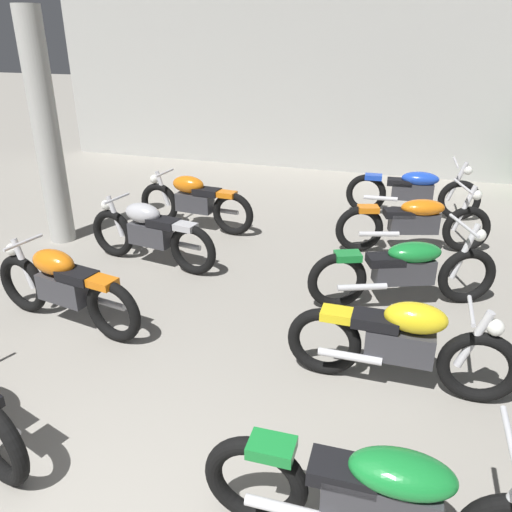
{
  "coord_description": "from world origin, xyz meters",
  "views": [
    {
      "loc": [
        1.6,
        -1.44,
        2.92
      ],
      "look_at": [
        0.0,
        3.65,
        0.55
      ],
      "focal_mm": 36.13,
      "sensor_mm": 36.0,
      "label": 1
    }
  ],
  "objects_px": {
    "support_pillar": "(46,132)",
    "motorcycle_left_row_3": "(194,201)",
    "motorcycle_left_row_2": "(150,232)",
    "motorcycle_left_row_1": "(64,286)",
    "motorcycle_right_row_2": "(405,269)",
    "motorcycle_right_row_0": "(383,496)",
    "motorcycle_right_row_4": "(413,190)",
    "motorcycle_right_row_3": "(415,221)",
    "motorcycle_right_row_1": "(401,342)"
  },
  "relations": [
    {
      "from": "motorcycle_right_row_4",
      "to": "motorcycle_left_row_2",
      "type": "bearing_deg",
      "value": -136.69
    },
    {
      "from": "motorcycle_left_row_3",
      "to": "motorcycle_right_row_2",
      "type": "relative_size",
      "value": 0.96
    },
    {
      "from": "motorcycle_left_row_2",
      "to": "motorcycle_left_row_3",
      "type": "xyz_separation_m",
      "value": [
        0.01,
        1.41,
        0.0
      ]
    },
    {
      "from": "support_pillar",
      "to": "motorcycle_right_row_0",
      "type": "bearing_deg",
      "value": -36.79
    },
    {
      "from": "support_pillar",
      "to": "motorcycle_right_row_2",
      "type": "distance_m",
      "value": 5.12
    },
    {
      "from": "motorcycle_left_row_3",
      "to": "motorcycle_right_row_2",
      "type": "xyz_separation_m",
      "value": [
        3.24,
        -1.55,
        -0.01
      ]
    },
    {
      "from": "motorcycle_left_row_3",
      "to": "motorcycle_right_row_1",
      "type": "distance_m",
      "value": 4.5
    },
    {
      "from": "motorcycle_left_row_1",
      "to": "motorcycle_right_row_4",
      "type": "distance_m",
      "value": 5.78
    },
    {
      "from": "motorcycle_right_row_3",
      "to": "motorcycle_right_row_4",
      "type": "height_order",
      "value": "same"
    },
    {
      "from": "motorcycle_right_row_3",
      "to": "support_pillar",
      "type": "bearing_deg",
      "value": -167.65
    },
    {
      "from": "motorcycle_right_row_0",
      "to": "motorcycle_left_row_1",
      "type": "bearing_deg",
      "value": 153.71
    },
    {
      "from": "support_pillar",
      "to": "motorcycle_right_row_1",
      "type": "xyz_separation_m",
      "value": [
        5.0,
        -2.07,
        -1.14
      ]
    },
    {
      "from": "motorcycle_left_row_3",
      "to": "motorcycle_right_row_1",
      "type": "height_order",
      "value": "same"
    },
    {
      "from": "motorcycle_left_row_1",
      "to": "motorcycle_right_row_3",
      "type": "height_order",
      "value": "motorcycle_right_row_3"
    },
    {
      "from": "motorcycle_right_row_0",
      "to": "motorcycle_left_row_3",
      "type": "bearing_deg",
      "value": 124.57
    },
    {
      "from": "support_pillar",
      "to": "motorcycle_right_row_3",
      "type": "bearing_deg",
      "value": 12.35
    },
    {
      "from": "support_pillar",
      "to": "motorcycle_left_row_2",
      "type": "xyz_separation_m",
      "value": [
        1.71,
        -0.4,
        -1.14
      ]
    },
    {
      "from": "motorcycle_left_row_1",
      "to": "motorcycle_right_row_2",
      "type": "relative_size",
      "value": 0.95
    },
    {
      "from": "support_pillar",
      "to": "motorcycle_right_row_1",
      "type": "height_order",
      "value": "support_pillar"
    },
    {
      "from": "motorcycle_right_row_2",
      "to": "motorcycle_right_row_3",
      "type": "xyz_separation_m",
      "value": [
        0.06,
        1.64,
        0.0
      ]
    },
    {
      "from": "motorcycle_right_row_0",
      "to": "motorcycle_right_row_4",
      "type": "height_order",
      "value": "same"
    },
    {
      "from": "support_pillar",
      "to": "motorcycle_right_row_4",
      "type": "xyz_separation_m",
      "value": [
        4.95,
        2.65,
        -1.15
      ]
    },
    {
      "from": "support_pillar",
      "to": "motorcycle_left_row_3",
      "type": "height_order",
      "value": "support_pillar"
    },
    {
      "from": "support_pillar",
      "to": "motorcycle_left_row_1",
      "type": "distance_m",
      "value": 2.83
    },
    {
      "from": "motorcycle_left_row_1",
      "to": "motorcycle_right_row_1",
      "type": "relative_size",
      "value": 0.99
    },
    {
      "from": "motorcycle_left_row_2",
      "to": "motorcycle_right_row_4",
      "type": "height_order",
      "value": "motorcycle_right_row_4"
    },
    {
      "from": "motorcycle_right_row_1",
      "to": "support_pillar",
      "type": "bearing_deg",
      "value": 157.5
    },
    {
      "from": "motorcycle_left_row_2",
      "to": "motorcycle_right_row_1",
      "type": "bearing_deg",
      "value": -26.9
    },
    {
      "from": "motorcycle_left_row_1",
      "to": "motorcycle_left_row_3",
      "type": "bearing_deg",
      "value": 87.46
    },
    {
      "from": "motorcycle_right_row_3",
      "to": "motorcycle_right_row_1",
      "type": "bearing_deg",
      "value": -90.35
    },
    {
      "from": "motorcycle_right_row_1",
      "to": "motorcycle_left_row_2",
      "type": "bearing_deg",
      "value": 153.1
    },
    {
      "from": "motorcycle_right_row_0",
      "to": "motorcycle_right_row_3",
      "type": "bearing_deg",
      "value": 89.59
    },
    {
      "from": "motorcycle_left_row_2",
      "to": "motorcycle_right_row_3",
      "type": "relative_size",
      "value": 0.93
    },
    {
      "from": "support_pillar",
      "to": "motorcycle_left_row_2",
      "type": "height_order",
      "value": "support_pillar"
    },
    {
      "from": "motorcycle_left_row_3",
      "to": "motorcycle_right_row_3",
      "type": "distance_m",
      "value": 3.3
    },
    {
      "from": "motorcycle_right_row_2",
      "to": "motorcycle_right_row_4",
      "type": "height_order",
      "value": "same"
    },
    {
      "from": "motorcycle_right_row_1",
      "to": "motorcycle_left_row_1",
      "type": "bearing_deg",
      "value": 179.63
    },
    {
      "from": "motorcycle_right_row_1",
      "to": "motorcycle_right_row_2",
      "type": "height_order",
      "value": "motorcycle_right_row_2"
    },
    {
      "from": "motorcycle_right_row_0",
      "to": "motorcycle_right_row_2",
      "type": "height_order",
      "value": "same"
    },
    {
      "from": "motorcycle_right_row_0",
      "to": "motorcycle_right_row_3",
      "type": "xyz_separation_m",
      "value": [
        0.03,
        4.82,
        0.0
      ]
    },
    {
      "from": "motorcycle_right_row_0",
      "to": "motorcycle_right_row_2",
      "type": "xyz_separation_m",
      "value": [
        -0.02,
        3.19,
        0.0
      ]
    },
    {
      "from": "motorcycle_left_row_1",
      "to": "motorcycle_left_row_2",
      "type": "relative_size",
      "value": 1.0
    },
    {
      "from": "motorcycle_left_row_2",
      "to": "motorcycle_left_row_3",
      "type": "height_order",
      "value": "same"
    },
    {
      "from": "motorcycle_right_row_0",
      "to": "motorcycle_right_row_4",
      "type": "distance_m",
      "value": 6.38
    },
    {
      "from": "support_pillar",
      "to": "motorcycle_right_row_2",
      "type": "height_order",
      "value": "support_pillar"
    },
    {
      "from": "motorcycle_right_row_0",
      "to": "motorcycle_right_row_2",
      "type": "relative_size",
      "value": 1.06
    },
    {
      "from": "motorcycle_left_row_3",
      "to": "motorcycle_right_row_2",
      "type": "bearing_deg",
      "value": -25.54
    },
    {
      "from": "motorcycle_right_row_0",
      "to": "motorcycle_right_row_4",
      "type": "xyz_separation_m",
      "value": [
        -0.04,
        6.38,
        0.0
      ]
    },
    {
      "from": "motorcycle_left_row_1",
      "to": "motorcycle_left_row_2",
      "type": "height_order",
      "value": "same"
    },
    {
      "from": "support_pillar",
      "to": "motorcycle_right_row_4",
      "type": "bearing_deg",
      "value": 28.18
    }
  ]
}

